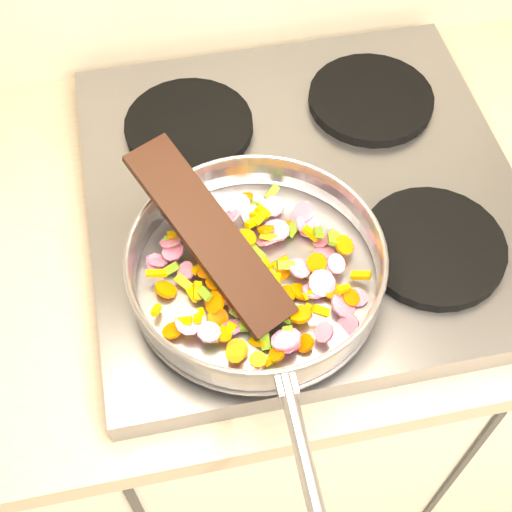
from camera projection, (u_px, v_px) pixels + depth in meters
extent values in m
cube|color=#939399|center=(302.00, 195.00, 1.01)|extent=(0.60, 0.60, 0.04)
cylinder|color=black|center=(222.00, 283.00, 0.90)|extent=(0.19, 0.19, 0.02)
cylinder|color=black|center=(433.00, 247.00, 0.93)|extent=(0.19, 0.19, 0.02)
cylinder|color=black|center=(189.00, 126.00, 1.05)|extent=(0.19, 0.19, 0.02)
cylinder|color=black|center=(371.00, 99.00, 1.08)|extent=(0.19, 0.19, 0.02)
cylinder|color=#9E9EA5|center=(256.00, 278.00, 0.89)|extent=(0.31, 0.31, 0.01)
torus|color=#9E9EA5|center=(256.00, 265.00, 0.87)|extent=(0.36, 0.36, 0.05)
torus|color=#9E9EA5|center=(256.00, 254.00, 0.85)|extent=(0.32, 0.32, 0.01)
cylinder|color=#9E9EA5|center=(305.00, 461.00, 0.71)|extent=(0.02, 0.19, 0.02)
cube|color=#9E9EA5|center=(286.00, 385.00, 0.76)|extent=(0.02, 0.03, 0.02)
cylinder|color=#DD1567|center=(312.00, 292.00, 0.87)|extent=(0.03, 0.03, 0.02)
cylinder|color=#DD1567|center=(228.00, 298.00, 0.86)|extent=(0.03, 0.03, 0.03)
cylinder|color=#DD1567|center=(186.00, 271.00, 0.88)|extent=(0.03, 0.04, 0.02)
cube|color=#D9A300|center=(280.00, 262.00, 0.89)|extent=(0.02, 0.01, 0.02)
cube|color=#61921A|center=(248.00, 208.00, 0.94)|extent=(0.02, 0.02, 0.02)
cylinder|color=#DD1567|center=(357.00, 297.00, 0.87)|extent=(0.03, 0.03, 0.01)
cylinder|color=#DD1567|center=(203.00, 215.00, 0.92)|extent=(0.03, 0.03, 0.03)
cube|color=#D9A300|center=(156.00, 273.00, 0.86)|extent=(0.03, 0.01, 0.01)
cylinder|color=#E46800|center=(221.00, 224.00, 0.91)|extent=(0.03, 0.03, 0.02)
cylinder|color=#DD1567|center=(276.00, 298.00, 0.85)|extent=(0.03, 0.03, 0.01)
cube|color=#D9A300|center=(263.00, 212.00, 0.93)|extent=(0.02, 0.02, 0.02)
cylinder|color=#E46800|center=(220.00, 245.00, 0.90)|extent=(0.04, 0.03, 0.03)
cube|color=#61921A|center=(249.00, 305.00, 0.84)|extent=(0.03, 0.02, 0.02)
cylinder|color=#E46800|center=(305.00, 343.00, 0.83)|extent=(0.03, 0.03, 0.02)
cylinder|color=#DD1567|center=(239.00, 204.00, 0.92)|extent=(0.04, 0.04, 0.03)
cube|color=#D9A300|center=(253.00, 222.00, 0.91)|extent=(0.03, 0.02, 0.02)
cube|color=#61921A|center=(319.00, 232.00, 0.90)|extent=(0.01, 0.02, 0.02)
cube|color=#D9A300|center=(260.00, 217.00, 0.91)|extent=(0.03, 0.03, 0.01)
cylinder|color=#DD1567|center=(286.00, 342.00, 0.81)|extent=(0.03, 0.03, 0.02)
cube|color=#61921A|center=(253.00, 244.00, 0.91)|extent=(0.02, 0.02, 0.02)
cylinder|color=#E46800|center=(277.00, 354.00, 0.81)|extent=(0.03, 0.03, 0.02)
cylinder|color=#DD1567|center=(157.00, 264.00, 0.89)|extent=(0.03, 0.03, 0.02)
cylinder|color=#E46800|center=(244.00, 198.00, 0.95)|extent=(0.04, 0.03, 0.02)
cylinder|color=#DD1567|center=(190.00, 322.00, 0.83)|extent=(0.05, 0.05, 0.01)
cube|color=#D9A300|center=(197.00, 291.00, 0.85)|extent=(0.02, 0.02, 0.02)
cylinder|color=#DD1567|center=(286.00, 339.00, 0.81)|extent=(0.04, 0.04, 0.02)
cylinder|color=#E46800|center=(258.00, 360.00, 0.80)|extent=(0.03, 0.03, 0.01)
cylinder|color=#DD1567|center=(324.00, 332.00, 0.82)|extent=(0.03, 0.04, 0.03)
cylinder|color=#DD1567|center=(322.00, 239.00, 0.92)|extent=(0.03, 0.03, 0.02)
cylinder|color=#E46800|center=(215.00, 303.00, 0.84)|extent=(0.03, 0.04, 0.03)
cylinder|color=#E46800|center=(333.00, 291.00, 0.87)|extent=(0.03, 0.03, 0.01)
cylinder|color=#E46800|center=(224.00, 334.00, 0.83)|extent=(0.02, 0.03, 0.02)
cube|color=#D9A300|center=(277.00, 280.00, 0.86)|extent=(0.02, 0.02, 0.01)
cube|color=#61921A|center=(265.00, 341.00, 0.83)|extent=(0.01, 0.02, 0.02)
cylinder|color=#E46800|center=(288.00, 227.00, 0.92)|extent=(0.03, 0.03, 0.02)
cube|color=#61921A|center=(171.00, 269.00, 0.88)|extent=(0.02, 0.01, 0.02)
cube|color=#61921A|center=(194.00, 236.00, 0.89)|extent=(0.02, 0.02, 0.01)
cylinder|color=#DD1567|center=(302.00, 213.00, 0.93)|extent=(0.04, 0.05, 0.03)
cylinder|color=#E46800|center=(195.00, 240.00, 0.89)|extent=(0.03, 0.03, 0.02)
cylinder|color=#DD1567|center=(300.00, 268.00, 0.88)|extent=(0.03, 0.03, 0.01)
cube|color=#D9A300|center=(184.00, 282.00, 0.87)|extent=(0.02, 0.03, 0.01)
cylinder|color=#E46800|center=(262.00, 321.00, 0.84)|extent=(0.03, 0.03, 0.02)
cylinder|color=#DD1567|center=(276.00, 231.00, 0.91)|extent=(0.04, 0.05, 0.01)
cube|color=#61921A|center=(205.00, 294.00, 0.84)|extent=(0.02, 0.02, 0.01)
cube|color=#D9A300|center=(198.00, 268.00, 0.87)|extent=(0.02, 0.02, 0.01)
cube|color=#D9A300|center=(218.00, 236.00, 0.89)|extent=(0.02, 0.02, 0.01)
cube|color=#D9A300|center=(229.00, 331.00, 0.83)|extent=(0.02, 0.02, 0.02)
cube|color=#61921A|center=(211.00, 337.00, 0.82)|extent=(0.02, 0.02, 0.01)
cube|color=#61921A|center=(257.00, 252.00, 0.90)|extent=(0.02, 0.02, 0.02)
cylinder|color=#E46800|center=(286.00, 295.00, 0.87)|extent=(0.04, 0.04, 0.02)
cube|color=#61921A|center=(253.00, 205.00, 0.94)|extent=(0.02, 0.02, 0.02)
cube|color=#D9A300|center=(361.00, 275.00, 0.87)|extent=(0.03, 0.02, 0.02)
cylinder|color=#DD1567|center=(309.00, 227.00, 0.92)|extent=(0.03, 0.03, 0.01)
cube|color=#61921A|center=(218.00, 226.00, 0.91)|extent=(0.02, 0.02, 0.01)
cylinder|color=#E46800|center=(344.00, 245.00, 0.89)|extent=(0.03, 0.04, 0.02)
cube|color=#D9A300|center=(321.00, 311.00, 0.83)|extent=(0.02, 0.02, 0.02)
cylinder|color=#DD1567|center=(209.00, 332.00, 0.82)|extent=(0.04, 0.04, 0.01)
cube|color=#D9A300|center=(199.00, 316.00, 0.83)|extent=(0.02, 0.02, 0.02)
cube|color=#D9A300|center=(194.00, 295.00, 0.86)|extent=(0.02, 0.02, 0.01)
cube|color=#61921A|center=(288.00, 333.00, 0.82)|extent=(0.02, 0.02, 0.01)
cylinder|color=#E46800|center=(218.00, 319.00, 0.85)|extent=(0.03, 0.02, 0.03)
cylinder|color=#E46800|center=(283.00, 272.00, 0.89)|extent=(0.03, 0.03, 0.02)
cube|color=#61921A|center=(172.00, 243.00, 0.90)|extent=(0.03, 0.02, 0.01)
cube|color=#D9A300|center=(208.00, 252.00, 0.88)|extent=(0.03, 0.02, 0.02)
cube|color=#D9A300|center=(258.00, 342.00, 0.83)|extent=(0.02, 0.02, 0.02)
cube|color=#D9A300|center=(258.00, 215.00, 0.92)|extent=(0.02, 0.02, 0.02)
cylinder|color=#E46800|center=(265.00, 296.00, 0.87)|extent=(0.03, 0.03, 0.01)
cube|color=#D9A300|center=(226.00, 240.00, 0.91)|extent=(0.02, 0.02, 0.01)
cylinder|color=#E46800|center=(351.00, 298.00, 0.86)|extent=(0.02, 0.03, 0.02)
cylinder|color=#DD1567|center=(233.00, 296.00, 0.86)|extent=(0.03, 0.03, 0.03)
cube|color=#D9A300|center=(311.00, 233.00, 0.91)|extent=(0.02, 0.02, 0.02)
cylinder|color=#E46800|center=(313.00, 269.00, 0.89)|extent=(0.03, 0.03, 0.01)
cylinder|color=#DD1567|center=(347.00, 243.00, 0.91)|extent=(0.03, 0.03, 0.01)
cube|color=#D9A300|center=(310.00, 293.00, 0.86)|extent=(0.02, 0.02, 0.01)
cube|color=#D9A300|center=(176.00, 234.00, 0.89)|extent=(0.02, 0.01, 0.01)
cylinder|color=#DD1567|center=(348.00, 325.00, 0.84)|extent=(0.03, 0.04, 0.03)
cube|color=#61921A|center=(292.00, 229.00, 0.92)|extent=(0.02, 0.02, 0.02)
cylinder|color=#DD1567|center=(238.00, 303.00, 0.85)|extent=(0.04, 0.04, 0.02)
cylinder|color=#DD1567|center=(290.00, 342.00, 0.83)|extent=(0.03, 0.03, 0.02)
cube|color=#D9A300|center=(273.00, 358.00, 0.82)|extent=(0.02, 0.02, 0.02)
cube|color=#61921A|center=(309.00, 274.00, 0.89)|extent=(0.02, 0.02, 0.01)
cube|color=#D9A300|center=(184.00, 321.00, 0.83)|extent=(0.02, 0.02, 0.02)
cube|color=#61921A|center=(287.00, 302.00, 0.85)|extent=(0.02, 0.02, 0.02)
cube|color=#D9A300|center=(156.00, 310.00, 0.84)|extent=(0.01, 0.02, 0.02)
cylinder|color=#DD1567|center=(171.00, 241.00, 0.89)|extent=(0.04, 0.04, 0.02)
cylinder|color=#E46800|center=(237.00, 350.00, 0.82)|extent=(0.04, 0.03, 0.02)
cube|color=#61921A|center=(177.00, 244.00, 0.90)|extent=(0.02, 0.02, 0.01)
cylinder|color=#DD1567|center=(267.00, 241.00, 0.91)|extent=(0.04, 0.03, 0.03)
cylinder|color=#E46800|center=(166.00, 289.00, 0.87)|extent=(0.03, 0.04, 0.03)
cube|color=#61921A|center=(272.00, 192.00, 0.95)|extent=(0.02, 0.02, 0.02)
cube|color=#D9A300|center=(343.00, 289.00, 0.85)|extent=(0.02, 0.01, 0.01)
cylinder|color=#DD1567|center=(157.00, 260.00, 0.89)|extent=(0.04, 0.04, 0.02)
cylinder|color=#E46800|center=(216.00, 260.00, 0.88)|extent=(0.02, 0.02, 0.02)
cylinder|color=#DD1567|center=(273.00, 206.00, 0.94)|extent=(0.04, 0.04, 0.02)
cylinder|color=#DD1567|center=(336.00, 264.00, 0.87)|extent=(0.03, 0.03, 0.02)
cube|color=#61921A|center=(238.00, 310.00, 0.85)|extent=(0.02, 0.02, 0.01)
cylinder|color=#E46800|center=(216.00, 282.00, 0.86)|extent=(0.04, 0.04, 0.01)
cylinder|color=#E46800|center=(260.00, 287.00, 0.85)|extent=(0.03, 0.03, 0.01)
cylinder|color=#DD1567|center=(252.00, 215.00, 0.93)|extent=(0.04, 0.04, 0.02)
cylinder|color=#DD1567|center=(343.00, 305.00, 0.85)|extent=(0.04, 0.04, 0.02)
cube|color=#D9A300|center=(305.00, 313.00, 0.85)|extent=(0.02, 0.02, 0.02)
cube|color=#61921A|center=(335.00, 235.00, 0.90)|extent=(0.02, 0.02, 0.01)
cylinder|color=#E46800|center=(301.00, 292.00, 0.87)|extent=(0.03, 0.04, 0.02)
cube|color=#D9A300|center=(267.00, 276.00, 0.87)|extent=(0.02, 0.01, 0.01)
cube|color=#61921A|center=(286.00, 265.00, 0.87)|extent=(0.02, 0.01, 0.02)
cylinder|color=#DD1567|center=(232.00, 327.00, 0.84)|extent=(0.04, 0.04, 0.02)
cube|color=#D9A300|center=(260.00, 265.00, 0.89)|extent=(0.03, 0.02, 0.01)
cylinder|color=#DD1567|center=(324.00, 253.00, 0.90)|extent=(0.03, 0.03, 0.02)
cylinder|color=#E46800|center=(206.00, 269.00, 0.87)|extent=(0.02, 0.03, 0.02)
cylinder|color=#DD1567|center=(257.00, 290.00, 0.86)|extent=(0.04, 0.04, 0.03)
cylinder|color=#E46800|center=(289.00, 344.00, 0.82)|extent=(0.03, 0.02, 0.01)
cube|color=#D9A300|center=(222.00, 295.00, 0.86)|extent=(0.02, 0.03, 0.02)
cube|color=#61921A|center=(333.00, 239.00, 0.89)|extent=(0.02, 0.02, 0.01)
cylinder|color=#DD1567|center=(305.00, 226.00, 0.92)|extent=(0.03, 0.04, 0.03)
cylinder|color=#E46800|center=(246.00, 238.00, 0.89)|extent=(0.04, 0.04, 0.01)
cylinder|color=#DD1567|center=(322.00, 283.00, 0.86)|extent=(0.04, 0.04, 0.02)
cylinder|color=#E46800|center=(268.00, 300.00, 0.85)|extent=(0.03, 0.03, 0.02)
cube|color=#D9A300|center=(263.00, 268.00, 0.89)|extent=(0.03, 0.02, 0.02)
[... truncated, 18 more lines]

